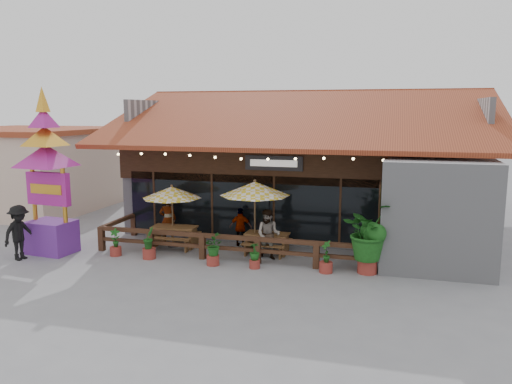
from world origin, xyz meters
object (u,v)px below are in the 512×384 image
(umbrella_left, at_px, (172,193))
(tropical_plant, at_px, (369,233))
(picnic_table_right, at_px, (267,240))
(thai_sign_tower, at_px, (46,160))
(umbrella_right, at_px, (255,189))
(pedestrian, at_px, (19,233))
(picnic_table_left, at_px, (175,233))

(umbrella_left, relative_size, tropical_plant, 1.17)
(picnic_table_right, distance_m, tropical_plant, 3.95)
(thai_sign_tower, bearing_deg, umbrella_right, 15.41)
(umbrella_left, bearing_deg, umbrella_right, 0.09)
(umbrella_left, height_order, umbrella_right, umbrella_right)
(umbrella_right, distance_m, thai_sign_tower, 7.49)
(thai_sign_tower, distance_m, pedestrian, 2.68)
(umbrella_right, xyz_separation_m, picnic_table_right, (0.45, 0.03, -1.85))
(tropical_plant, bearing_deg, thai_sign_tower, -176.45)
(umbrella_left, xyz_separation_m, picnic_table_left, (0.10, -0.07, -1.54))
(picnic_table_left, distance_m, tropical_plant, 7.39)
(picnic_table_left, distance_m, pedestrian, 5.38)
(pedestrian, bearing_deg, umbrella_left, -46.61)
(umbrella_right, relative_size, pedestrian, 1.64)
(umbrella_right, relative_size, picnic_table_right, 1.96)
(umbrella_right, relative_size, picnic_table_left, 1.81)
(picnic_table_right, xyz_separation_m, pedestrian, (-8.10, -3.03, 0.45))
(picnic_table_left, relative_size, thai_sign_tower, 0.27)
(picnic_table_left, xyz_separation_m, picnic_table_right, (3.61, 0.10, -0.03))
(thai_sign_tower, bearing_deg, umbrella_left, 26.74)
(umbrella_right, relative_size, thai_sign_tower, 0.49)
(picnic_table_left, bearing_deg, thai_sign_tower, -154.58)
(picnic_table_left, bearing_deg, umbrella_right, 1.30)
(umbrella_right, height_order, pedestrian, umbrella_right)
(thai_sign_tower, xyz_separation_m, pedestrian, (-0.49, -1.03, -2.43))
(umbrella_left, distance_m, pedestrian, 5.43)
(picnic_table_left, xyz_separation_m, tropical_plant, (7.25, -1.20, 0.78))
(umbrella_right, height_order, thai_sign_tower, thai_sign_tower)
(umbrella_right, height_order, picnic_table_right, umbrella_right)
(picnic_table_right, relative_size, pedestrian, 0.84)
(tropical_plant, xyz_separation_m, pedestrian, (-11.74, -1.72, -0.36))
(umbrella_right, bearing_deg, umbrella_left, -179.91)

